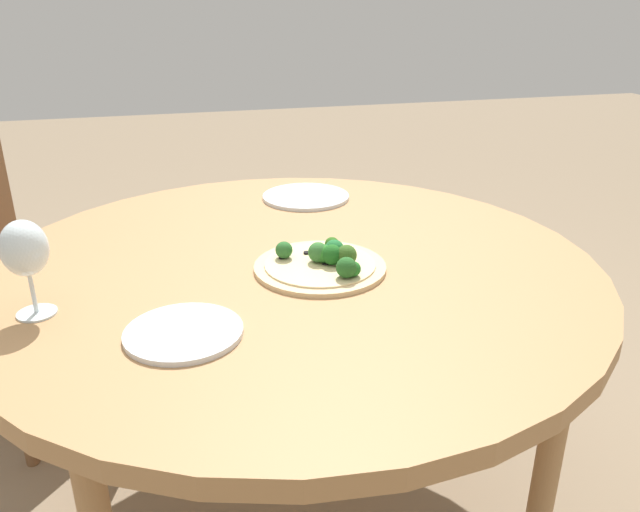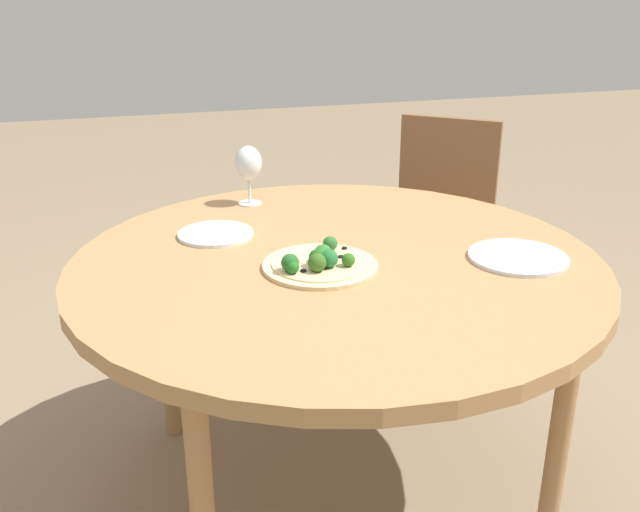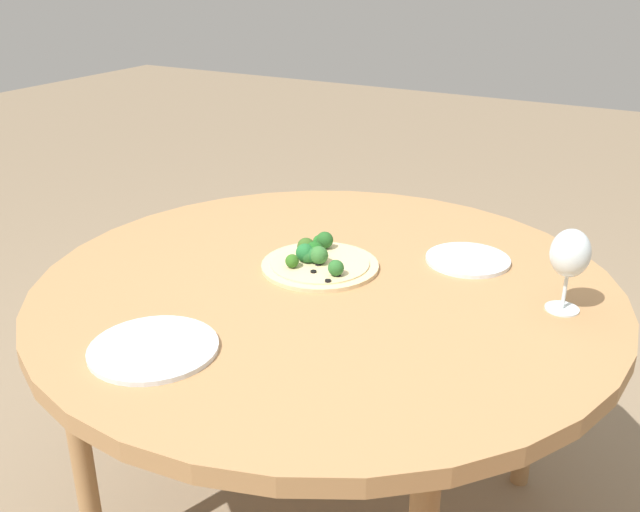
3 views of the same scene
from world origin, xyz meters
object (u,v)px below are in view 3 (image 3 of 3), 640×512
Objects in this scene: pizza at (318,260)px; plate_near at (154,348)px; plate_far at (468,260)px; wine_glass at (570,255)px.

plate_near is at bearing 170.75° from pizza.
pizza is at bearing -9.25° from plate_near.
plate_near is at bearing 151.08° from plate_far.
plate_far is at bearing -28.92° from plate_near.
plate_far is at bearing -56.13° from pizza.
wine_glass is at bearing -84.03° from pizza.
plate_near is (-0.55, 0.63, -0.12)m from wine_glass.
wine_glass is 0.31m from plate_far.
pizza is 0.36m from plate_far.
plate_far is (0.69, -0.38, 0.00)m from plate_near.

